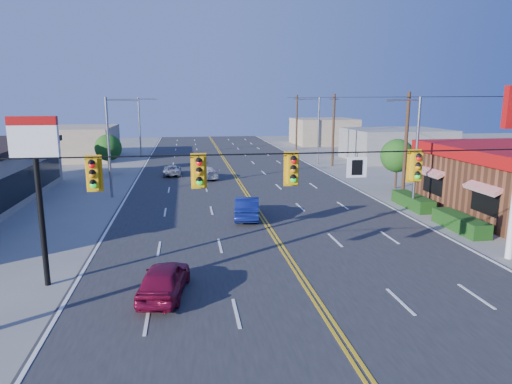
{
  "coord_description": "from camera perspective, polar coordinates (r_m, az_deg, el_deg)",
  "views": [
    {
      "loc": [
        -4.92,
        -15.64,
        7.92
      ],
      "look_at": [
        -0.7,
        11.73,
        2.2
      ],
      "focal_mm": 32.0,
      "sensor_mm": 36.0,
      "label": 1
    }
  ],
  "objects": [
    {
      "name": "bld_west_far",
      "position": [
        65.66,
        -22.12,
        5.73
      ],
      "size": [
        11.0,
        12.0,
        4.2
      ],
      "primitive_type": "cube",
      "color": "tan",
      "rests_on": "ground"
    },
    {
      "name": "car_blue",
      "position": [
        30.37,
        -1.12,
        -2.03
      ],
      "size": [
        2.16,
        4.6,
        1.46
      ],
      "primitive_type": "imported",
      "rotation": [
        0.0,
        0.0,
        3.0
      ],
      "color": "navy",
      "rests_on": "ground"
    },
    {
      "name": "ground",
      "position": [
        18.21,
        8.07,
        -14.24
      ],
      "size": [
        160.0,
        160.0,
        0.0
      ],
      "primitive_type": "plane",
      "color": "gray",
      "rests_on": "ground"
    },
    {
      "name": "road",
      "position": [
        36.83,
        -0.88,
        -0.7
      ],
      "size": [
        20.0,
        120.0,
        0.06
      ],
      "primitive_type": "cube",
      "color": "#2D2D30",
      "rests_on": "ground"
    },
    {
      "name": "car_magenta",
      "position": [
        19.09,
        -11.41,
        -10.81
      ],
      "size": [
        2.29,
        4.3,
        1.39
      ],
      "primitive_type": "imported",
      "rotation": [
        0.0,
        0.0,
        2.98
      ],
      "color": "maroon",
      "rests_on": "ground"
    },
    {
      "name": "bld_east_far",
      "position": [
        81.44,
        8.42,
        7.51
      ],
      "size": [
        10.0,
        10.0,
        4.4
      ],
      "primitive_type": "cube",
      "color": "tan",
      "rests_on": "ground"
    },
    {
      "name": "car_silver",
      "position": [
        48.11,
        -10.42,
        2.64
      ],
      "size": [
        1.78,
        3.85,
        1.07
      ],
      "primitive_type": "imported",
      "rotation": [
        0.0,
        0.0,
        3.14
      ],
      "color": "#BABBC0",
      "rests_on": "ground"
    },
    {
      "name": "tree_kfc_rear",
      "position": [
        42.2,
        17.24,
        4.36
      ],
      "size": [
        2.94,
        2.94,
        4.41
      ],
      "color": "#47301E",
      "rests_on": "ground"
    },
    {
      "name": "streetlight_ne",
      "position": [
        56.0,
        7.63,
        8.08
      ],
      "size": [
        2.55,
        0.25,
        8.0
      ],
      "color": "gray",
      "rests_on": "ground"
    },
    {
      "name": "utility_pole_mid",
      "position": [
        54.53,
        9.64,
        7.59
      ],
      "size": [
        0.28,
        0.28,
        8.4
      ],
      "primitive_type": "cylinder",
      "color": "#47301E",
      "rests_on": "ground"
    },
    {
      "name": "signal_span",
      "position": [
        16.64,
        8.15,
        1.05
      ],
      "size": [
        24.32,
        0.34,
        9.0
      ],
      "color": "#47301E",
      "rests_on": "ground"
    },
    {
      "name": "streetlight_nw",
      "position": [
        64.0,
        -14.16,
        8.27
      ],
      "size": [
        2.55,
        0.25,
        8.0
      ],
      "color": "gray",
      "rests_on": "ground"
    },
    {
      "name": "streetlight_sw",
      "position": [
        38.25,
        -17.66,
        6.02
      ],
      "size": [
        2.55,
        0.25,
        8.0
      ],
      "color": "gray",
      "rests_on": "ground"
    },
    {
      "name": "car_white",
      "position": [
        45.51,
        -6.39,
        2.35
      ],
      "size": [
        2.87,
        4.49,
        1.21
      ],
      "primitive_type": "imported",
      "rotation": [
        0.0,
        0.0,
        3.45
      ],
      "color": "silver",
      "rests_on": "ground"
    },
    {
      "name": "utility_pole_far",
      "position": [
        71.81,
        5.1,
        8.65
      ],
      "size": [
        0.28,
        0.28,
        8.4
      ],
      "primitive_type": "cylinder",
      "color": "#47301E",
      "rests_on": "ground"
    },
    {
      "name": "bld_east_mid",
      "position": [
        62.09,
        17.07,
        5.69
      ],
      "size": [
        12.0,
        10.0,
        4.0
      ],
      "primitive_type": "cube",
      "color": "gray",
      "rests_on": "ground"
    },
    {
      "name": "tree_west",
      "position": [
        50.55,
        -17.99,
        5.28
      ],
      "size": [
        2.8,
        2.8,
        4.2
      ],
      "color": "#47301E",
      "rests_on": "ground"
    },
    {
      "name": "streetlight_se",
      "position": [
        33.72,
        19.15,
        5.23
      ],
      "size": [
        2.55,
        0.25,
        8.0
      ],
      "color": "gray",
      "rests_on": "ground"
    },
    {
      "name": "utility_pole_near",
      "position": [
        37.93,
        18.21,
        5.46
      ],
      "size": [
        0.28,
        0.28,
        8.4
      ],
      "primitive_type": "cylinder",
      "color": "#47301E",
      "rests_on": "ground"
    },
    {
      "name": "pizza_hut_sign",
      "position": [
        20.74,
        -25.76,
        2.93
      ],
      "size": [
        1.9,
        0.3,
        6.85
      ],
      "color": "black",
      "rests_on": "ground"
    }
  ]
}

